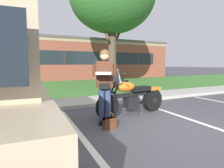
{
  "coord_description": "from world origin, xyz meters",
  "views": [
    {
      "loc": [
        -3.02,
        -3.22,
        1.38
      ],
      "look_at": [
        -0.69,
        1.39,
        0.85
      ],
      "focal_mm": 31.19,
      "sensor_mm": 36.0,
      "label": 1
    }
  ],
  "objects_px": {
    "handbag": "(110,122)",
    "hedge_right": "(107,72)",
    "hedge_center_left": "(19,74)",
    "brick_building": "(52,60)",
    "rider_person": "(105,81)",
    "motorcycle": "(134,97)",
    "hedge_center_right": "(67,73)"
  },
  "relations": [
    {
      "from": "motorcycle",
      "to": "handbag",
      "type": "bearing_deg",
      "value": -145.15
    },
    {
      "from": "hedge_center_right",
      "to": "brick_building",
      "type": "xyz_separation_m",
      "value": [
        -0.32,
        5.05,
        1.16
      ]
    },
    {
      "from": "rider_person",
      "to": "hedge_center_left",
      "type": "distance_m",
      "value": 12.17
    },
    {
      "from": "rider_person",
      "to": "handbag",
      "type": "bearing_deg",
      "value": -95.84
    },
    {
      "from": "rider_person",
      "to": "hedge_center_left",
      "type": "bearing_deg",
      "value": 97.06
    },
    {
      "from": "motorcycle",
      "to": "handbag",
      "type": "height_order",
      "value": "motorcycle"
    },
    {
      "from": "handbag",
      "to": "brick_building",
      "type": "height_order",
      "value": "brick_building"
    },
    {
      "from": "brick_building",
      "to": "motorcycle",
      "type": "bearing_deg",
      "value": -92.4
    },
    {
      "from": "rider_person",
      "to": "hedge_center_left",
      "type": "relative_size",
      "value": 0.56
    },
    {
      "from": "rider_person",
      "to": "hedge_center_right",
      "type": "relative_size",
      "value": 0.59
    },
    {
      "from": "motorcycle",
      "to": "brick_building",
      "type": "height_order",
      "value": "brick_building"
    },
    {
      "from": "hedge_center_left",
      "to": "hedge_center_right",
      "type": "height_order",
      "value": "same"
    },
    {
      "from": "motorcycle",
      "to": "hedge_right",
      "type": "height_order",
      "value": "motorcycle"
    },
    {
      "from": "hedge_center_left",
      "to": "motorcycle",
      "type": "bearing_deg",
      "value": -77.39
    },
    {
      "from": "rider_person",
      "to": "hedge_right",
      "type": "height_order",
      "value": "rider_person"
    },
    {
      "from": "handbag",
      "to": "hedge_right",
      "type": "height_order",
      "value": "hedge_right"
    },
    {
      "from": "motorcycle",
      "to": "hedge_center_left",
      "type": "relative_size",
      "value": 0.73
    },
    {
      "from": "motorcycle",
      "to": "handbag",
      "type": "distance_m",
      "value": 1.42
    },
    {
      "from": "motorcycle",
      "to": "brick_building",
      "type": "distance_m",
      "value": 16.72
    },
    {
      "from": "rider_person",
      "to": "handbag",
      "type": "distance_m",
      "value": 0.92
    },
    {
      "from": "handbag",
      "to": "hedge_right",
      "type": "distance_m",
      "value": 13.68
    },
    {
      "from": "hedge_right",
      "to": "handbag",
      "type": "bearing_deg",
      "value": -114.99
    },
    {
      "from": "handbag",
      "to": "hedge_center_left",
      "type": "distance_m",
      "value": 12.49
    },
    {
      "from": "handbag",
      "to": "motorcycle",
      "type": "bearing_deg",
      "value": 34.85
    },
    {
      "from": "rider_person",
      "to": "brick_building",
      "type": "height_order",
      "value": "brick_building"
    },
    {
      "from": "motorcycle",
      "to": "rider_person",
      "type": "bearing_deg",
      "value": -156.87
    },
    {
      "from": "hedge_center_left",
      "to": "hedge_right",
      "type": "distance_m",
      "value": 7.24
    },
    {
      "from": "motorcycle",
      "to": "hedge_center_right",
      "type": "relative_size",
      "value": 0.77
    },
    {
      "from": "brick_building",
      "to": "hedge_right",
      "type": "bearing_deg",
      "value": -52.03
    },
    {
      "from": "brick_building",
      "to": "handbag",
      "type": "bearing_deg",
      "value": -96.0
    },
    {
      "from": "rider_person",
      "to": "hedge_right",
      "type": "bearing_deg",
      "value": 64.56
    },
    {
      "from": "rider_person",
      "to": "brick_building",
      "type": "xyz_separation_m",
      "value": [
        1.8,
        17.12,
        0.8
      ]
    }
  ]
}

